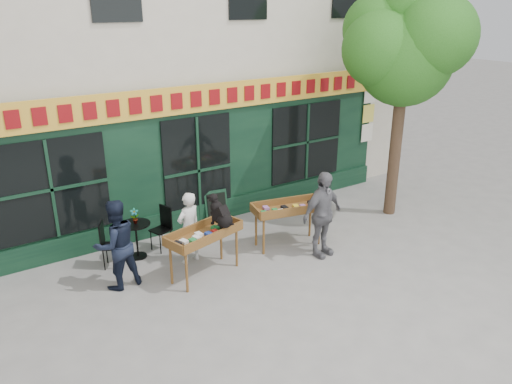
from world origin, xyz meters
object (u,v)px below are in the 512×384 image
book_cart_right (288,210)px  man_right (322,215)px  man_left (116,245)px  woman (189,228)px  bistro_table (136,233)px  dog (221,210)px  book_cart_center (204,236)px

book_cart_right → man_right: man_right is taller
man_right → man_left: size_ratio=1.06×
woman → bistro_table: woman is taller
woman → bistro_table: size_ratio=1.97×
man_right → bistro_table: 3.83m
woman → man_left: (-1.52, -0.14, 0.11)m
man_right → bistro_table: man_right is taller
book_cart_right → man_left: bearing=-173.1°
dog → bistro_table: 2.02m
woman → man_right: size_ratio=0.82×
book_cart_center → man_left: bearing=147.0°
book_cart_right → man_left: 3.65m
bistro_table → book_cart_right: bearing=-23.5°
woman → bistro_table: (-0.82, 0.76, -0.20)m
dog → bistro_table: (-1.17, 1.46, -0.75)m
book_cart_right → bistro_table: 3.20m
woman → book_cart_center: bearing=75.6°
bistro_table → man_left: bearing=-127.9°
book_cart_right → dog: bearing=-161.0°
dog → woman: (-0.35, 0.70, -0.54)m
book_cart_center → bistro_table: 1.66m
book_cart_center → woman: woman is taller
book_cart_center → book_cart_right: size_ratio=1.00×
woman → book_cart_right: 2.17m
book_cart_right → man_right: (0.30, -0.75, 0.09)m
woman → book_cart_right: bearing=152.1°
man_left → bistro_table: bearing=-134.6°
book_cart_center → man_right: bearing=-28.5°
woman → book_cart_right: woman is taller
woman → man_right: man_right is taller
woman → man_right: 2.72m
dog → woman: size_ratio=0.40×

